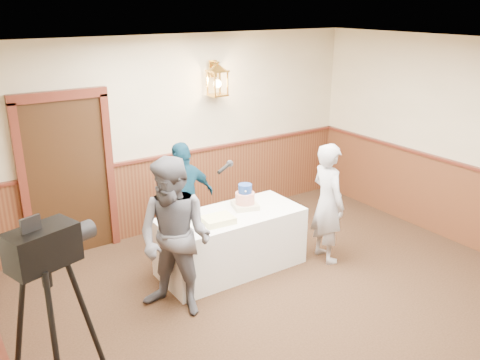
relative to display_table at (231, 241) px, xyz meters
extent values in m
plane|color=black|center=(0.09, -1.90, -0.38)|extent=(7.00, 7.00, 0.00)
cube|color=#BCB18D|center=(0.09, 1.60, 1.02)|extent=(6.00, 0.02, 2.80)
cube|color=white|center=(0.09, -1.90, 2.42)|extent=(6.00, 7.00, 0.02)
cube|color=#4E2716|center=(0.09, 1.58, 0.18)|extent=(5.98, 0.04, 1.10)
cube|color=#532016|center=(0.09, 1.56, 0.75)|extent=(5.98, 0.07, 0.04)
cube|color=black|center=(-1.51, 1.55, 0.68)|extent=(1.00, 0.06, 2.10)
cube|color=white|center=(0.00, 0.00, 0.00)|extent=(1.80, 0.80, 0.75)
cube|color=beige|center=(0.26, 0.07, 0.41)|extent=(0.38, 0.38, 0.06)
cylinder|color=red|center=(0.26, 0.07, 0.51)|extent=(0.24, 0.24, 0.14)
cylinder|color=navy|center=(0.26, 0.07, 0.63)|extent=(0.17, 0.17, 0.11)
cube|color=#E8DD8A|center=(-0.27, -0.14, 0.41)|extent=(0.38, 0.30, 0.07)
cube|color=#A4D898|center=(-0.72, 0.08, 0.41)|extent=(0.35, 0.32, 0.07)
imported|color=#54545C|center=(-0.99, -0.46, 0.50)|extent=(1.02, 1.07, 1.74)
cylinder|color=black|center=(-0.10, 0.00, 0.98)|extent=(0.22, 0.13, 0.09)
sphere|color=black|center=(0.02, 0.05, 1.01)|extent=(0.08, 0.08, 0.08)
imported|color=#A6A6AC|center=(1.18, -0.45, 0.41)|extent=(0.45, 0.62, 1.57)
imported|color=#0F3850|center=(-0.28, 0.70, 0.40)|extent=(0.94, 0.47, 1.54)
cube|color=black|center=(-2.51, -1.64, 1.32)|extent=(0.50, 0.37, 0.27)
cylinder|color=black|center=(-2.23, -1.55, 1.32)|extent=(0.21, 0.18, 0.13)
camera|label=1|loc=(-3.08, -4.83, 2.83)|focal=38.00mm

